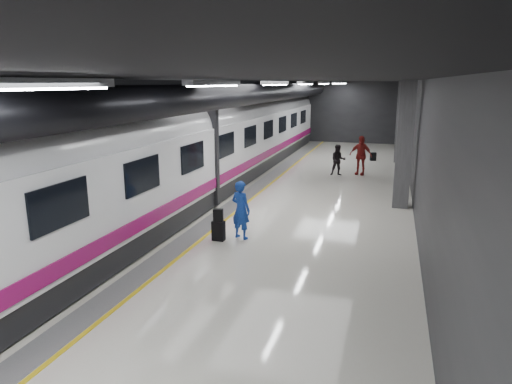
% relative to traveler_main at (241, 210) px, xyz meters
% --- Properties ---
extents(ground, '(40.00, 40.00, 0.00)m').
position_rel_traveler_main_xyz_m(ground, '(-0.10, 2.94, -0.85)').
color(ground, silver).
rests_on(ground, ground).
extents(platform_hall, '(10.02, 40.02, 4.51)m').
position_rel_traveler_main_xyz_m(platform_hall, '(-0.39, 3.90, 2.69)').
color(platform_hall, black).
rests_on(platform_hall, ground).
extents(train, '(3.05, 38.00, 4.05)m').
position_rel_traveler_main_xyz_m(train, '(-3.35, 2.94, 1.22)').
color(train, black).
rests_on(train, ground).
extents(traveler_main, '(0.72, 0.60, 1.70)m').
position_rel_traveler_main_xyz_m(traveler_main, '(0.00, 0.00, 0.00)').
color(traveler_main, blue).
rests_on(traveler_main, ground).
extents(suitcase_main, '(0.36, 0.24, 0.57)m').
position_rel_traveler_main_xyz_m(suitcase_main, '(-0.55, -0.37, -0.57)').
color(suitcase_main, black).
rests_on(suitcase_main, ground).
extents(shoulder_bag, '(0.29, 0.19, 0.36)m').
position_rel_traveler_main_xyz_m(shoulder_bag, '(-0.54, -0.39, -0.10)').
color(shoulder_bag, black).
rests_on(shoulder_bag, suitcase_main).
extents(traveler_far_a, '(0.85, 0.73, 1.50)m').
position_rel_traveler_main_xyz_m(traveler_far_a, '(1.58, 10.10, -0.10)').
color(traveler_far_a, black).
rests_on(traveler_far_a, ground).
extents(traveler_far_b, '(1.20, 0.74, 1.91)m').
position_rel_traveler_main_xyz_m(traveler_far_b, '(2.59, 10.61, 0.10)').
color(traveler_far_b, maroon).
rests_on(traveler_far_b, ground).
extents(suitcase_far, '(0.38, 0.32, 0.48)m').
position_rel_traveler_main_xyz_m(suitcase_far, '(3.03, 15.04, -0.61)').
color(suitcase_far, black).
rests_on(suitcase_far, ground).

